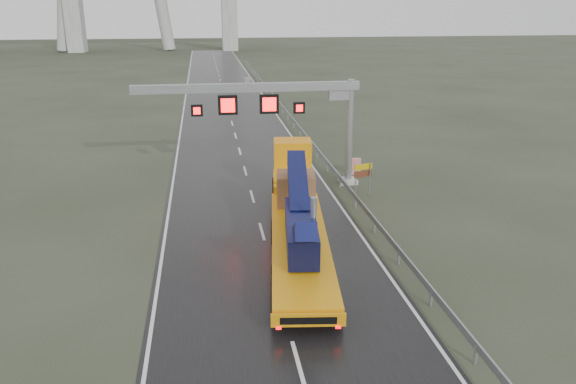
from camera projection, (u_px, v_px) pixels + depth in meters
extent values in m
plane|color=#2E3625|center=(289.00, 331.00, 21.52)|extent=(400.00, 400.00, 0.00)
cube|color=black|center=(232.00, 123.00, 59.02)|extent=(11.00, 200.00, 0.02)
cube|color=#A3A39F|center=(348.00, 181.00, 39.32)|extent=(1.20, 1.20, 0.30)
cylinder|color=gray|center=(349.00, 133.00, 38.22)|extent=(0.48, 0.48, 7.20)
cube|color=gray|center=(247.00, 88.00, 36.23)|extent=(14.80, 0.55, 0.55)
cube|color=gray|center=(339.00, 93.00, 37.25)|extent=(1.40, 0.35, 0.90)
cube|color=gray|center=(247.00, 80.00, 36.09)|extent=(0.35, 0.35, 0.35)
cube|color=black|center=(228.00, 105.00, 36.35)|extent=(1.25, 0.25, 1.25)
cube|color=#FF0C0C|center=(228.00, 105.00, 36.22)|extent=(0.90, 0.02, 0.90)
cube|color=black|center=(269.00, 104.00, 36.73)|extent=(1.25, 0.25, 1.25)
cube|color=#FF0C0C|center=(269.00, 104.00, 36.60)|extent=(0.90, 0.02, 0.90)
cube|color=black|center=(197.00, 111.00, 36.17)|extent=(0.75, 0.25, 0.75)
cube|color=#FF0C0C|center=(197.00, 111.00, 36.04)|extent=(0.54, 0.02, 0.54)
cube|color=black|center=(299.00, 108.00, 37.11)|extent=(0.75, 0.25, 0.75)
cube|color=#FF0C0C|center=(300.00, 108.00, 36.98)|extent=(0.54, 0.02, 0.54)
cube|color=#A3A39F|center=(73.00, 10.00, 144.53)|extent=(4.00, 6.00, 21.00)
cube|color=#A3A39F|center=(229.00, 10.00, 150.16)|extent=(4.00, 6.00, 21.00)
cube|color=orange|center=(300.00, 241.00, 27.20)|extent=(4.32, 13.71, 0.34)
cube|color=orange|center=(308.00, 320.00, 20.74)|extent=(2.79, 0.45, 0.53)
cube|color=black|center=(309.00, 321.00, 20.67)|extent=(2.11, 0.28, 0.29)
cube|color=#FF0505|center=(279.00, 328.00, 20.74)|extent=(0.22, 0.06, 0.12)
cube|color=#FF0505|center=(338.00, 327.00, 20.79)|extent=(0.22, 0.06, 0.12)
cube|color=orange|center=(294.00, 188.00, 33.84)|extent=(2.63, 1.45, 0.48)
cube|color=orange|center=(293.00, 184.00, 35.37)|extent=(2.84, 3.17, 1.16)
cube|color=orange|center=(292.00, 159.00, 36.65)|extent=(2.62, 2.21, 2.50)
cube|color=black|center=(292.00, 151.00, 37.49)|extent=(2.20, 0.32, 1.16)
cube|color=#0D1440|center=(301.00, 231.00, 26.00)|extent=(2.04, 5.90, 1.35)
cube|color=#0D1440|center=(298.00, 185.00, 28.83)|extent=(1.60, 5.38, 2.46)
cube|color=#0D1440|center=(304.00, 234.00, 23.44)|extent=(1.33, 3.89, 2.33)
cylinder|color=gray|center=(314.00, 213.00, 25.74)|extent=(0.32, 0.32, 1.54)
cube|color=#9D7047|center=(296.00, 188.00, 31.62)|extent=(2.36, 2.36, 1.73)
cylinder|color=black|center=(305.00, 294.00, 23.26)|extent=(2.89, 1.30, 0.96)
cylinder|color=black|center=(298.00, 232.00, 29.65)|extent=(2.89, 1.30, 0.96)
cylinder|color=black|center=(292.00, 186.00, 37.03)|extent=(2.71, 1.37, 1.06)
cylinder|color=gray|center=(356.00, 180.00, 36.16)|extent=(0.07, 0.07, 2.25)
cylinder|color=gray|center=(370.00, 180.00, 36.30)|extent=(0.07, 0.07, 2.25)
cube|color=#D9B40B|center=(363.00, 167.00, 35.95)|extent=(1.27, 0.42, 0.37)
cube|color=#5E2F1B|center=(363.00, 174.00, 36.10)|extent=(1.27, 0.42, 0.42)
cube|color=red|center=(356.00, 166.00, 41.21)|extent=(0.74, 0.44, 1.19)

